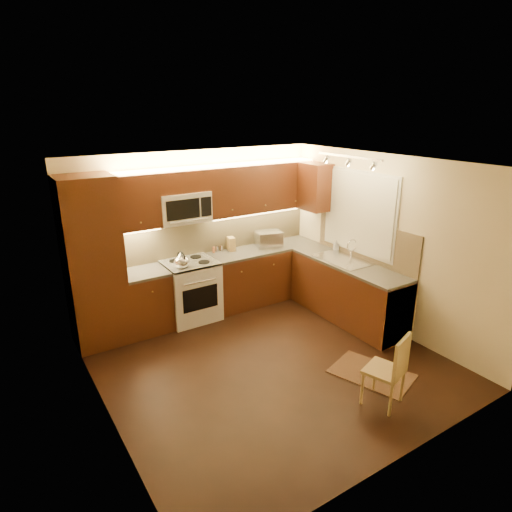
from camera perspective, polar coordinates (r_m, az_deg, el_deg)
floor at (r=5.80m, az=1.73°, el=-13.54°), size 4.00×4.00×0.01m
ceiling at (r=4.94m, az=2.02°, el=11.77°), size 4.00×4.00×0.01m
wall_back at (r=6.90m, az=-7.58°, el=3.06°), size 4.00×0.01×2.50m
wall_front at (r=3.92m, az=18.94°, el=-10.57°), size 4.00×0.01×2.50m
wall_left at (r=4.51m, az=-19.74°, el=-6.68°), size 0.01×4.00×2.50m
wall_right at (r=6.53m, az=16.50°, el=1.52°), size 0.01×4.00×2.50m
pantry at (r=6.16m, az=-20.28°, el=-0.89°), size 0.70×0.60×2.30m
base_cab_back_left at (r=6.58m, az=-13.98°, el=-5.78°), size 0.62×0.60×0.86m
counter_back_left at (r=6.41m, az=-14.29°, el=-2.11°), size 0.62×0.60×0.04m
base_cab_back_right at (r=7.40m, az=0.99°, el=-2.39°), size 1.92×0.60×0.86m
counter_back_right at (r=7.24m, az=1.01°, el=0.93°), size 1.92×0.60×0.04m
base_cab_right at (r=6.85m, az=11.70°, el=-4.57°), size 0.60×2.00×0.86m
counter_right at (r=6.69m, az=11.95°, el=-1.03°), size 0.60×2.00×0.04m
dishwasher at (r=6.42m, az=16.05°, el=-6.59°), size 0.58×0.60×0.84m
backsplash_back at (r=7.05m, az=-4.96°, el=3.08°), size 3.30×0.02×0.60m
backsplash_right at (r=6.79m, az=13.89°, el=1.96°), size 0.02×2.00×0.60m
upper_cab_back_left at (r=6.25m, az=-15.40°, el=6.79°), size 0.62×0.35×0.75m
upper_cab_back_right at (r=7.11m, az=0.49°, el=8.85°), size 1.92×0.35×0.75m
upper_cab_bridge at (r=6.44m, az=-9.67°, el=9.54°), size 0.76×0.35×0.31m
upper_cab_right_corner at (r=7.23m, az=7.65°, el=8.86°), size 0.35×0.50×0.75m
stove at (r=6.77m, az=-8.41°, el=-4.41°), size 0.76×0.65×0.92m
microwave at (r=6.50m, az=-9.43°, el=6.26°), size 0.76×0.38×0.44m
window_frame at (r=6.79m, az=13.22°, el=5.51°), size 0.03×1.44×1.24m
window_blinds at (r=6.77m, az=13.10°, el=5.49°), size 0.02×1.36×1.16m
sink at (r=6.76m, az=11.13°, el=0.08°), size 0.52×0.86×0.15m
faucet at (r=6.86m, az=12.26°, el=0.94°), size 0.20×0.04×0.30m
track_light_bar at (r=6.24m, az=11.94°, el=12.49°), size 0.04×1.20×0.03m
kettle at (r=6.32m, az=-9.62°, el=-0.47°), size 0.26×0.26×0.25m
toaster_oven at (r=7.29m, az=1.62°, el=2.23°), size 0.48×0.41×0.25m
knife_block at (r=7.08m, az=-3.24°, el=1.57°), size 0.13×0.17×0.22m
spice_jar_a at (r=7.05m, az=-5.04°, el=0.92°), size 0.05×0.05×0.09m
spice_jar_b at (r=7.09m, az=-4.50°, el=1.01°), size 0.06×0.06×0.08m
spice_jar_c at (r=7.07m, az=-4.44°, el=0.98°), size 0.05×0.05×0.09m
spice_jar_d at (r=7.00m, az=-5.48°, el=0.80°), size 0.05×0.05×0.10m
soap_bottle at (r=7.19m, az=10.33°, el=1.36°), size 0.10×0.10×0.17m
rug at (r=5.75m, az=14.73°, el=-14.50°), size 0.89×1.09×0.01m
dining_chair at (r=5.09m, az=16.25°, el=-13.82°), size 0.48×0.48×0.85m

